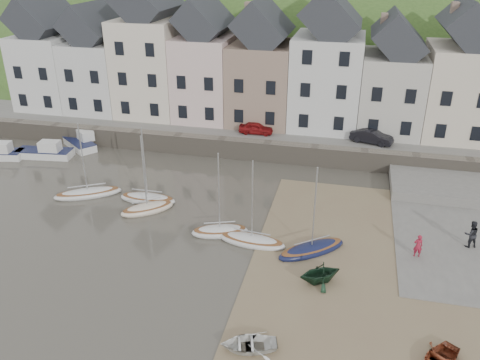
% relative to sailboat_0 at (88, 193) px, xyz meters
% --- Properties ---
extents(ground, '(160.00, 160.00, 0.00)m').
position_rel_sailboat_0_xyz_m(ground, '(12.63, -6.40, -0.26)').
color(ground, '#444035').
rests_on(ground, ground).
extents(quay_land, '(90.00, 30.00, 1.50)m').
position_rel_sailboat_0_xyz_m(quay_land, '(12.63, 25.60, 0.49)').
color(quay_land, '#3B5C24').
rests_on(quay_land, ground).
extents(quay_street, '(70.00, 7.00, 0.10)m').
position_rel_sailboat_0_xyz_m(quay_street, '(12.63, 14.10, 1.29)').
color(quay_street, slate).
rests_on(quay_street, quay_land).
extents(seawall, '(70.00, 1.20, 1.80)m').
position_rel_sailboat_0_xyz_m(seawall, '(12.63, 10.60, 0.64)').
color(seawall, slate).
rests_on(seawall, ground).
extents(beach, '(18.00, 26.00, 0.06)m').
position_rel_sailboat_0_xyz_m(beach, '(23.63, -6.40, -0.23)').
color(beach, '#7F684D').
rests_on(beach, ground).
extents(slipway, '(8.00, 18.00, 0.12)m').
position_rel_sailboat_0_xyz_m(slipway, '(27.63, 1.60, -0.20)').
color(slipway, slate).
rests_on(slipway, ground).
extents(hillside, '(134.40, 84.00, 84.00)m').
position_rel_sailboat_0_xyz_m(hillside, '(7.63, 53.60, -18.25)').
color(hillside, '#3B5C24').
rests_on(hillside, ground).
extents(townhouse_terrace, '(61.05, 8.00, 13.93)m').
position_rel_sailboat_0_xyz_m(townhouse_terrace, '(14.39, 17.60, 7.07)').
color(townhouse_terrace, silver).
rests_on(townhouse_terrace, quay_land).
extents(sailboat_0, '(5.33, 3.94, 6.32)m').
position_rel_sailboat_0_xyz_m(sailboat_0, '(0.00, 0.00, 0.00)').
color(sailboat_0, silver).
rests_on(sailboat_0, ground).
extents(sailboat_1, '(4.56, 1.59, 6.32)m').
position_rel_sailboat_0_xyz_m(sailboat_1, '(5.02, 0.26, 0.00)').
color(sailboat_1, silver).
rests_on(sailboat_1, ground).
extents(sailboat_2, '(4.08, 3.76, 6.32)m').
position_rel_sailboat_0_xyz_m(sailboat_2, '(5.64, -1.27, 0.01)').
color(sailboat_2, beige).
rests_on(sailboat_2, ground).
extents(sailboat_3, '(4.21, 2.75, 6.32)m').
position_rel_sailboat_0_xyz_m(sailboat_3, '(11.84, -3.14, 0.01)').
color(sailboat_3, silver).
rests_on(sailboat_3, ground).
extents(sailboat_4, '(4.78, 1.96, 6.32)m').
position_rel_sailboat_0_xyz_m(sailboat_4, '(14.27, -3.83, 0.00)').
color(sailboat_4, silver).
rests_on(sailboat_4, ground).
extents(sailboat_5, '(4.78, 4.26, 6.32)m').
position_rel_sailboat_0_xyz_m(sailboat_5, '(18.28, -3.93, 0.00)').
color(sailboat_5, '#141A3E').
rests_on(sailboat_5, ground).
extents(motorboat_0, '(5.46, 2.38, 1.70)m').
position_rel_sailboat_0_xyz_m(motorboat_0, '(-7.89, 6.36, 0.32)').
color(motorboat_0, silver).
rests_on(motorboat_0, ground).
extents(motorboat_2, '(4.70, 4.17, 1.70)m').
position_rel_sailboat_0_xyz_m(motorboat_2, '(-6.01, 9.50, 0.32)').
color(motorboat_2, silver).
rests_on(motorboat_2, ground).
extents(rowboat_white, '(3.25, 2.69, 0.58)m').
position_rel_sailboat_0_xyz_m(rowboat_white, '(16.13, -13.24, 0.09)').
color(rowboat_white, white).
rests_on(rowboat_white, beach).
extents(rowboat_green, '(3.33, 3.22, 1.35)m').
position_rel_sailboat_0_xyz_m(rowboat_green, '(19.07, -7.05, 0.47)').
color(rowboat_green, '#173320').
rests_on(rowboat_green, beach).
extents(rowboat_red, '(3.06, 3.26, 0.55)m').
position_rel_sailboat_0_xyz_m(rowboat_red, '(25.19, -12.08, 0.08)').
color(rowboat_red, maroon).
rests_on(rowboat_red, beach).
extents(person_red, '(0.62, 0.45, 1.57)m').
position_rel_sailboat_0_xyz_m(person_red, '(24.90, -2.97, 0.65)').
color(person_red, maroon).
rests_on(person_red, slipway).
extents(person_dark, '(1.09, 0.96, 1.90)m').
position_rel_sailboat_0_xyz_m(person_dark, '(28.38, -0.96, 0.81)').
color(person_dark, black).
rests_on(person_dark, slipway).
extents(car_left, '(3.32, 1.37, 1.13)m').
position_rel_sailboat_0_xyz_m(car_left, '(11.02, 13.10, 1.90)').
color(car_left, maroon).
rests_on(car_left, quay_street).
extents(car_right, '(4.11, 2.41, 1.28)m').
position_rel_sailboat_0_xyz_m(car_right, '(21.96, 13.10, 1.98)').
color(car_right, black).
rests_on(car_right, quay_street).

